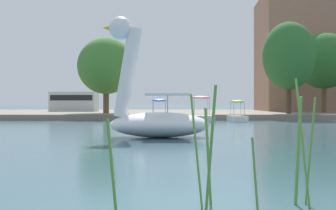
{
  "coord_description": "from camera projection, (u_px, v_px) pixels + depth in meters",
  "views": [
    {
      "loc": [
        -0.96,
        -4.53,
        1.14
      ],
      "look_at": [
        -0.78,
        15.17,
        1.08
      ],
      "focal_mm": 48.27,
      "sensor_mm": 36.0,
      "label": 1
    }
  ],
  "objects": [
    {
      "name": "tree_broadleaf_right",
      "position": [
        324.0,
        61.0,
        37.87
      ],
      "size": [
        6.6,
        6.6,
        6.69
      ],
      "color": "brown",
      "rests_on": "shore_bank_far"
    },
    {
      "name": "reed_clump_foreground",
      "position": [
        234.0,
        155.0,
        4.78
      ],
      "size": [
        2.29,
        0.77,
        1.39
      ],
      "color": "#4C7F33",
      "rests_on": "ground_plane"
    },
    {
      "name": "tree_broadleaf_left",
      "position": [
        106.0,
        66.0,
        35.0
      ],
      "size": [
        5.4,
        5.42,
        5.86
      ],
      "color": "brown",
      "rests_on": "shore_bank_far"
    },
    {
      "name": "pedal_boat_blue",
      "position": [
        159.0,
        115.0,
        28.44
      ],
      "size": [
        1.23,
        2.3,
        1.45
      ],
      "color": "white",
      "rests_on": "ground_plane"
    },
    {
      "name": "swan_boat",
      "position": [
        153.0,
        111.0,
        15.23
      ],
      "size": [
        3.61,
        2.03,
        4.08
      ],
      "color": "white",
      "rests_on": "ground_plane"
    },
    {
      "name": "pedal_boat_lime",
      "position": [
        237.0,
        115.0,
        28.35
      ],
      "size": [
        1.1,
        1.89,
        1.37
      ],
      "color": "white",
      "rests_on": "ground_plane"
    },
    {
      "name": "parked_van",
      "position": [
        74.0,
        101.0,
        43.25
      ],
      "size": [
        4.57,
        2.16,
        1.86
      ],
      "color": "silver",
      "rests_on": "shore_bank_far"
    },
    {
      "name": "tree_broadleaf_behind_dock",
      "position": [
        289.0,
        56.0,
        33.43
      ],
      "size": [
        5.23,
        5.33,
        6.81
      ],
      "color": "#423323",
      "rests_on": "shore_bank_far"
    },
    {
      "name": "shore_bank_far",
      "position": [
        174.0,
        113.0,
        43.3
      ],
      "size": [
        119.85,
        25.97,
        0.4
      ],
      "primitive_type": "cube",
      "color": "slate",
      "rests_on": "ground_plane"
    },
    {
      "name": "pedal_boat_pink",
      "position": [
        201.0,
        115.0,
        28.27
      ],
      "size": [
        1.54,
        2.29,
        1.62
      ],
      "color": "white",
      "rests_on": "ground_plane"
    },
    {
      "name": "apartment_block",
      "position": [
        330.0,
        54.0,
        47.24
      ],
      "size": [
        15.15,
        11.28,
        11.99
      ],
      "primitive_type": "cube",
      "rotation": [
        0.0,
        0.0,
        -0.06
      ],
      "color": "#996B56",
      "rests_on": "shore_bank_far"
    }
  ]
}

